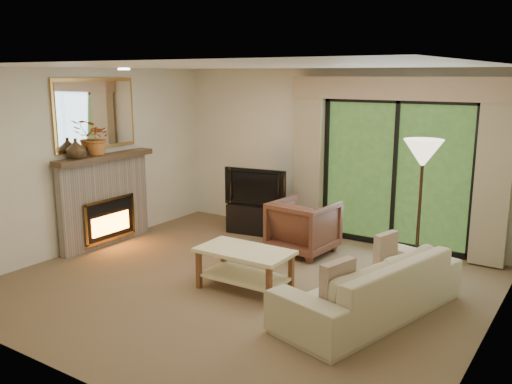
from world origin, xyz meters
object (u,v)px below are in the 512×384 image
Objects in this scene: media_console at (258,219)px; armchair at (304,227)px; sofa at (370,285)px; coffee_table at (245,270)px.

armchair is at bearing -31.96° from media_console.
armchair is 0.37× the size of sofa.
media_console is 0.41× the size of sofa.
armchair is 0.76× the size of coffee_table.
sofa is 1.50m from coffee_table.
sofa reaches higher than media_console.
sofa is at bearing -44.03° from media_console.
armchair is at bearing 92.07° from coffee_table.
coffee_table is (-1.49, -0.18, -0.08)m from sofa.
coffee_table is at bearing -68.48° from sofa.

